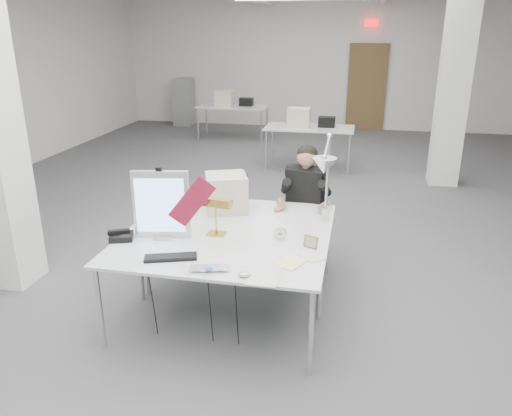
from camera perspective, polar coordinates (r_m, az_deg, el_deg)
The scene contains 23 objects.
room_shell at distance 6.29m, azimuth 2.14°, elevation 12.89°, with size 10.04×14.04×3.24m.
desk_main at distance 4.07m, azimuth -4.85°, elevation -5.26°, with size 1.80×0.90×0.03m, color silver.
desk_second at distance 4.86m, azimuth -1.88°, elevation -0.83°, with size 1.80×0.90×0.03m, color silver.
bg_desk_a at distance 9.22m, azimuth 6.13°, elevation 9.10°, with size 1.60×0.80×0.03m, color silver.
bg_desk_b at distance 11.71m, azimuth -2.69°, elevation 11.50°, with size 1.60×0.80×0.03m, color silver.
filing_cabinet at distance 13.60m, azimuth -8.24°, elevation 11.91°, with size 0.45×0.55×1.20m, color gray.
office_chair at distance 5.42m, azimuth 5.63°, elevation -1.61°, with size 0.47×0.47×0.97m, color black, non-canonical shape.
seated_person at distance 5.24m, azimuth 5.72°, elevation 2.43°, with size 0.50×0.63×0.94m, color black, non-canonical shape.
monitor at distance 4.31m, azimuth -10.78°, elevation 0.38°, with size 0.48×0.05×0.59m, color silver.
pennant at distance 4.16m, azimuth -7.32°, elevation 0.73°, with size 0.42×0.01×0.18m, color maroon.
keyboard at distance 4.00m, azimuth -9.72°, elevation -5.58°, with size 0.41×0.14×0.02m, color black.
laptop at distance 3.75m, azimuth -5.43°, elevation -7.19°, with size 0.29×0.19×0.02m, color silver.
mouse at distance 3.66m, azimuth -1.37°, elevation -7.60°, with size 0.10×0.06×0.04m, color #B7B8BC.
bankers_lamp at distance 4.33m, azimuth -4.59°, elevation -0.90°, with size 0.31×0.12×0.35m, color gold, non-canonical shape.
desk_phone at distance 4.43m, azimuth -15.13°, elevation -3.19°, with size 0.19×0.18×0.05m, color black.
picture_frame_left at distance 4.47m, azimuth -11.92°, elevation -2.29°, with size 0.13×0.01×0.11m, color #976841.
picture_frame_right at distance 4.14m, azimuth 6.28°, elevation -3.86°, with size 0.13×0.01×0.10m, color olive.
desk_clock at distance 4.28m, azimuth 2.79°, elevation -2.95°, with size 0.11×0.11×0.03m, color #B6B6BB.
paper_stack_a at distance 3.68m, azimuth 0.91°, elevation -7.75°, with size 0.23×0.33×0.01m, color silver.
paper_stack_b at distance 3.88m, azimuth 4.01°, elevation -6.23°, with size 0.17×0.24×0.01m, color #F9EC95.
paper_stack_c at distance 4.00m, azimuth 6.37°, elevation -5.48°, with size 0.20×0.14×0.01m, color silver.
beige_monitor at distance 4.91m, azimuth -3.41°, elevation 1.75°, with size 0.39×0.37×0.37m, color beige.
architect_lamp at distance 4.39m, azimuth 7.97°, elevation 3.18°, with size 0.25×0.72×0.92m, color #B8B8BD, non-canonical shape.
Camera 1 is at (1.08, -6.02, 2.47)m, focal length 35.00 mm.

